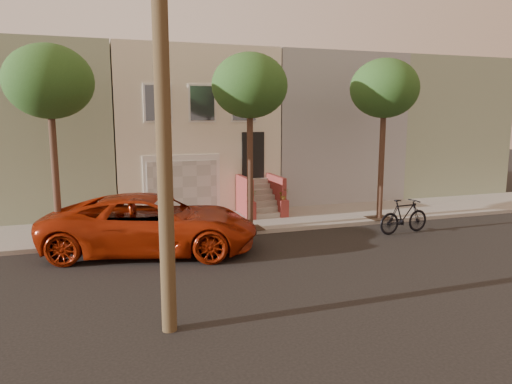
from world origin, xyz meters
name	(u,v)px	position (x,y,z in m)	size (l,w,h in m)	color
ground	(259,267)	(0.00, 0.00, 0.00)	(90.00, 90.00, 0.00)	black
sidewalk	(214,224)	(0.00, 5.35, 0.07)	(40.00, 3.70, 0.15)	gray
house_row	(185,128)	(0.00, 11.19, 3.64)	(33.10, 11.70, 7.00)	silver
tree_left	(49,83)	(-5.50, 3.90, 5.26)	(2.70, 2.57, 6.30)	#2D2116
tree_mid	(250,87)	(1.00, 3.90, 5.26)	(2.70, 2.57, 6.30)	#2D2116
tree_right	(385,89)	(6.50, 3.90, 5.26)	(2.70, 2.57, 6.30)	#2D2116
pickup_truck	(152,224)	(-2.69, 2.49, 0.91)	(3.03, 6.58, 1.83)	#962108
motorcycle	(404,216)	(6.28, 1.98, 0.64)	(0.60, 2.12, 1.27)	black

